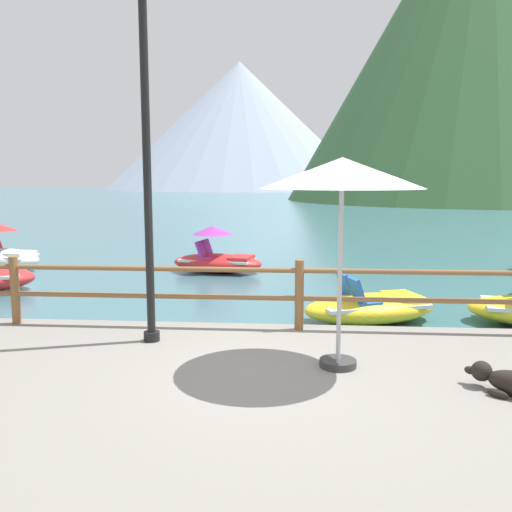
% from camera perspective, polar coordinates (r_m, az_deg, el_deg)
% --- Properties ---
extents(ground_plane, '(200.00, 200.00, 0.00)m').
position_cam_1_polar(ground_plane, '(45.65, 4.51, 5.10)').
color(ground_plane, '#3D6B75').
extents(promenade_dock, '(28.00, 8.00, 0.40)m').
position_cam_1_polar(promenade_dock, '(4.05, 4.53, -25.19)').
color(promenade_dock, gray).
rests_on(promenade_dock, ground).
extents(dock_railing, '(23.92, 0.12, 0.95)m').
position_cam_1_polar(dock_railing, '(7.28, 4.59, -3.33)').
color(dock_railing, brown).
rests_on(dock_railing, promenade_dock).
extents(lamp_post, '(0.28, 0.28, 4.43)m').
position_cam_1_polar(lamp_post, '(6.74, -11.53, 13.35)').
color(lamp_post, black).
rests_on(lamp_post, promenade_dock).
extents(beach_umbrella, '(1.70, 1.70, 2.24)m').
position_cam_1_polar(beach_umbrella, '(5.71, 9.05, 8.30)').
color(beach_umbrella, '#B2B2B7').
rests_on(beach_umbrella, promenade_dock).
extents(pedal_boat_1, '(2.55, 1.56, 1.21)m').
position_cam_1_polar(pedal_boat_1, '(14.11, -4.13, -0.18)').
color(pedal_boat_1, red).
rests_on(pedal_boat_1, ground).
extents(pedal_boat_4, '(2.56, 1.84, 0.83)m').
position_cam_1_polar(pedal_boat_4, '(9.42, 11.96, -5.30)').
color(pedal_boat_4, yellow).
rests_on(pedal_boat_4, ground).
extents(pedal_boat_5, '(2.23, 1.39, 1.28)m').
position_cam_1_polar(pedal_boat_5, '(15.77, -25.28, 0.14)').
color(pedal_boat_5, white).
rests_on(pedal_boat_5, ground).
extents(cliff_headland, '(41.71, 41.71, 37.08)m').
position_cam_1_polar(cliff_headland, '(68.53, 21.26, 20.26)').
color(cliff_headland, '#386038').
rests_on(cliff_headland, ground).
extents(distant_peak, '(58.83, 58.83, 27.84)m').
position_cam_1_polar(distant_peak, '(123.65, -1.76, 13.50)').
color(distant_peak, '#93A3B7').
rests_on(distant_peak, ground).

